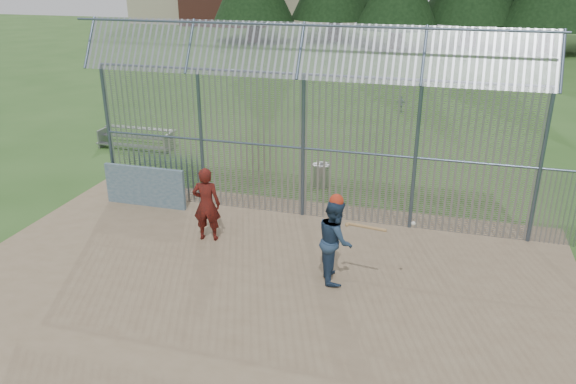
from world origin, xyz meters
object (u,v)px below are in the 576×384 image
(bleacher, at_px, (136,138))
(onlooker, at_px, (207,204))
(batter, at_px, (335,240))
(trash_can, at_px, (321,175))
(dugout_wall, at_px, (145,186))

(bleacher, bearing_deg, onlooker, -48.26)
(batter, distance_m, onlooker, 3.69)
(onlooker, distance_m, bleacher, 8.72)
(trash_can, distance_m, bleacher, 8.03)
(onlooker, distance_m, trash_can, 4.95)
(dugout_wall, xyz_separation_m, batter, (6.16, -2.59, 0.36))
(onlooker, xyz_separation_m, bleacher, (-5.79, 6.49, -0.58))
(batter, bearing_deg, onlooker, 53.45)
(dugout_wall, xyz_separation_m, trash_can, (4.62, 2.96, -0.24))
(dugout_wall, xyz_separation_m, bleacher, (-3.16, 4.96, -0.21))
(dugout_wall, bearing_deg, batter, -22.83)
(trash_can, relative_size, bleacher, 0.27)
(bleacher, bearing_deg, dugout_wall, -57.50)
(dugout_wall, bearing_deg, onlooker, -30.18)
(batter, bearing_deg, trash_can, -4.23)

